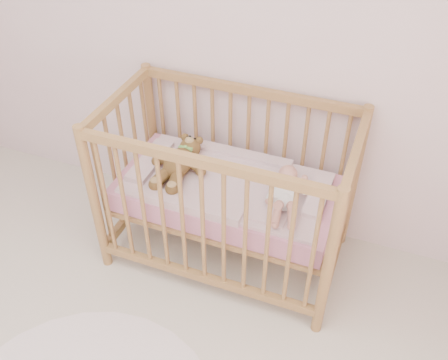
% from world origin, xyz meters
% --- Properties ---
extents(wall_back, '(4.00, 0.02, 2.70)m').
position_xyz_m(wall_back, '(0.00, 2.00, 1.35)').
color(wall_back, silver).
rests_on(wall_back, floor).
extents(crib, '(1.36, 0.76, 1.00)m').
position_xyz_m(crib, '(0.29, 1.60, 0.50)').
color(crib, '#AC8949').
rests_on(crib, floor).
extents(mattress, '(1.22, 0.62, 0.13)m').
position_xyz_m(mattress, '(0.29, 1.60, 0.49)').
color(mattress, '#C97D9B').
rests_on(mattress, crib).
extents(blanket, '(1.10, 0.58, 0.06)m').
position_xyz_m(blanket, '(0.29, 1.60, 0.56)').
color(blanket, '#CE8E97').
rests_on(blanket, mattress).
extents(baby, '(0.32, 0.51, 0.11)m').
position_xyz_m(baby, '(0.63, 1.58, 0.64)').
color(baby, white).
rests_on(baby, blanket).
extents(teddy_bear, '(0.35, 0.49, 0.14)m').
position_xyz_m(teddy_bear, '(0.00, 1.58, 0.65)').
color(teddy_bear, brown).
rests_on(teddy_bear, blanket).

